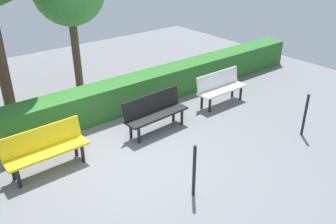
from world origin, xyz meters
The scene contains 7 objects.
ground_plane centered at (0.00, 0.00, 0.00)m, with size 16.81×16.81×0.00m, color slate.
bench_white centered at (-3.44, -0.75, 0.48)m, with size 1.48×0.45×0.86m.
bench_black centered at (-1.20, -0.65, 0.48)m, with size 1.61×0.53×0.86m.
bench_yellow centered at (1.37, -0.71, 0.48)m, with size 1.58×0.48×0.86m.
hedge_row centered at (-1.08, -2.03, 0.40)m, with size 12.81×0.70×0.81m, color #2D6B28.
railing_post_near centered at (-3.68, 1.63, 0.50)m, with size 0.06×0.06×1.00m, color black.
railing_post_mid centered at (-0.33, 1.63, 0.50)m, with size 0.06×0.06×1.00m, color black.
Camera 1 is at (3.16, 5.26, 4.14)m, focal length 38.27 mm.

